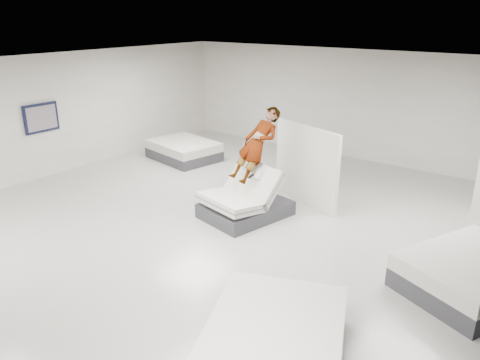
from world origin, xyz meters
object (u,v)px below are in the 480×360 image
at_px(person, 256,160).
at_px(divider_panel, 306,165).
at_px(remote, 251,176).
at_px(flat_bed_left_far, 184,150).
at_px(wall_poster, 41,118).
at_px(hero_bed, 244,202).
at_px(flat_bed_right_far, 473,274).
at_px(flat_bed_right_near, 274,346).

xyz_separation_m(person, divider_panel, (0.58, 1.13, -0.29)).
distance_m(remote, divider_panel, 1.59).
height_order(flat_bed_left_far, wall_poster, wall_poster).
relative_size(hero_bed, flat_bed_left_far, 0.91).
xyz_separation_m(flat_bed_right_far, wall_poster, (-10.38, -0.90, 1.31)).
distance_m(flat_bed_right_far, flat_bed_right_near, 3.68).
relative_size(divider_panel, flat_bed_left_far, 0.91).
height_order(remote, flat_bed_left_far, remote).
xyz_separation_m(hero_bed, divider_panel, (0.66, 1.46, 0.57)).
relative_size(remote, wall_poster, 0.15).
height_order(hero_bed, flat_bed_right_far, hero_bed).
relative_size(flat_bed_right_far, flat_bed_right_near, 0.98).
relative_size(hero_bed, person, 1.15).
bearing_deg(flat_bed_left_far, divider_panel, -10.17).
distance_m(person, flat_bed_right_far, 4.64).
xyz_separation_m(flat_bed_left_far, wall_poster, (-1.85, -3.32, 1.33)).
bearing_deg(remote, person, 122.15).
bearing_deg(flat_bed_right_near, remote, 129.34).
xyz_separation_m(divider_panel, flat_bed_right_far, (3.94, -1.60, -0.62)).
bearing_deg(divider_panel, flat_bed_right_far, -3.16).
bearing_deg(flat_bed_right_far, flat_bed_left_far, 164.13).
relative_size(hero_bed, divider_panel, 1.00).
bearing_deg(hero_bed, person, 77.43).
bearing_deg(hero_bed, flat_bed_right_far, -1.72).
bearing_deg(wall_poster, hero_bed, 10.14).
xyz_separation_m(remote, flat_bed_left_far, (-4.15, 2.34, -0.72)).
relative_size(person, wall_poster, 1.84).
distance_m(remote, wall_poster, 6.11).
distance_m(remote, flat_bed_right_far, 4.44).
height_order(hero_bed, divider_panel, divider_panel).
bearing_deg(wall_poster, person, 13.14).
bearing_deg(flat_bed_right_far, wall_poster, -175.06).
xyz_separation_m(hero_bed, flat_bed_right_near, (2.99, -3.45, -0.04)).
bearing_deg(flat_bed_left_far, hero_bed, -30.14).
distance_m(hero_bed, divider_panel, 1.70).
relative_size(flat_bed_left_far, wall_poster, 2.32).
distance_m(flat_bed_right_near, wall_poster, 9.19).
bearing_deg(flat_bed_left_far, flat_bed_right_near, -39.60).
bearing_deg(flat_bed_left_far, flat_bed_right_far, -15.87).
height_order(hero_bed, flat_bed_left_far, hero_bed).
relative_size(flat_bed_right_near, wall_poster, 2.79).
relative_size(person, remote, 12.47).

